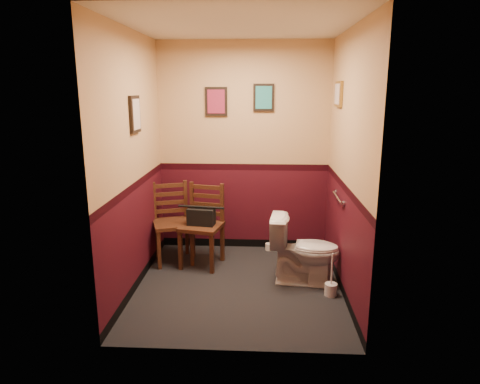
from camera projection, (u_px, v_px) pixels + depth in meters
name	position (u px, v px, depth m)	size (l,w,h in m)	color
floor	(239.00, 286.00, 4.70)	(2.20, 2.40, 0.00)	black
ceiling	(239.00, 25.00, 4.06)	(2.20, 2.40, 0.00)	silver
wall_back	(244.00, 149.00, 5.55)	(2.20, 2.70, 0.00)	#3F0C17
wall_front	(230.00, 192.00, 3.22)	(2.20, 2.70, 0.00)	#3F0C17
wall_left	(133.00, 164.00, 4.44)	(2.40, 2.70, 0.00)	#3F0C17
wall_right	(347.00, 166.00, 4.33)	(2.40, 2.70, 0.00)	#3F0C17
grab_bar	(338.00, 198.00, 4.66)	(0.05, 0.56, 0.06)	silver
framed_print_back_a	(216.00, 102.00, 5.40)	(0.28, 0.04, 0.36)	black
framed_print_back_b	(264.00, 98.00, 5.36)	(0.26, 0.04, 0.34)	black
framed_print_left	(135.00, 114.00, 4.42)	(0.04, 0.30, 0.38)	black
framed_print_right	(339.00, 94.00, 4.75)	(0.04, 0.34, 0.28)	olive
toilet	(305.00, 250.00, 4.70)	(0.43, 0.77, 0.75)	white
toilet_brush	(331.00, 289.00, 4.46)	(0.13, 0.13, 0.47)	silver
chair_left	(172.00, 222.00, 5.30)	(0.58, 0.58, 0.98)	#592F1A
chair_right	(203.00, 225.00, 5.18)	(0.55, 0.55, 0.99)	#592F1A
handbag	(201.00, 217.00, 5.11)	(0.34, 0.21, 0.23)	black
tp_stack	(273.00, 239.00, 5.70)	(0.21, 0.13, 0.36)	silver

